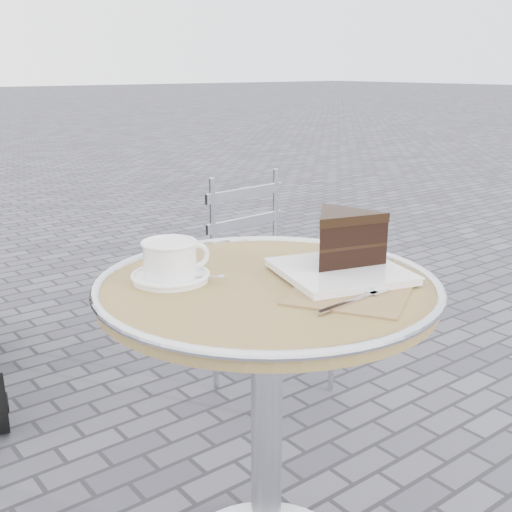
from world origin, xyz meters
TOP-DOWN VIEW (x-y plane):
  - cafe_table at (0.00, 0.00)m, footprint 0.72×0.72m
  - cappuccino_set at (-0.15, 0.14)m, footprint 0.17×0.17m
  - cake_plate_set at (0.17, -0.05)m, footprint 0.38×0.40m
  - bistro_chair at (0.58, 0.78)m, footprint 0.38×0.38m

SIDE VIEW (x-z plane):
  - bistro_chair at x=0.58m, z-range 0.09..0.89m
  - cafe_table at x=0.00m, z-range 0.20..0.94m
  - cappuccino_set at x=-0.15m, z-range 0.73..0.81m
  - cake_plate_set at x=0.17m, z-range 0.73..0.86m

